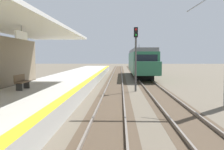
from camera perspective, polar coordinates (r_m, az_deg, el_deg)
The scene contains 7 objects.
station_platform at distance 18.26m, azimuth -13.79°, elevation -3.66°, with size 5.00×80.00×0.91m.
track_pair_nearest_platform at distance 21.62m, azimuth 0.48°, elevation -3.47°, with size 2.34×120.00×0.16m.
track_pair_middle at distance 21.80m, azimuth 9.46°, elevation -3.46°, with size 2.34×120.00×0.16m.
approaching_train at distance 38.04m, azimuth 6.21°, elevation 2.89°, with size 2.93×19.60×4.76m.
rail_signal_post at distance 21.72m, azimuth 5.11°, elevation 4.87°, with size 0.32×0.34×5.20m.
catenary_pylon_far_side at distance 16.21m, azimuth 22.92°, elevation 6.36°, with size 5.00×0.40×7.50m.
platform_bench at distance 16.56m, azimuth -18.76°, elevation -1.31°, with size 0.45×1.60×0.88m.
Camera 1 is at (2.40, -1.43, 2.81)m, focal length 42.74 mm.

